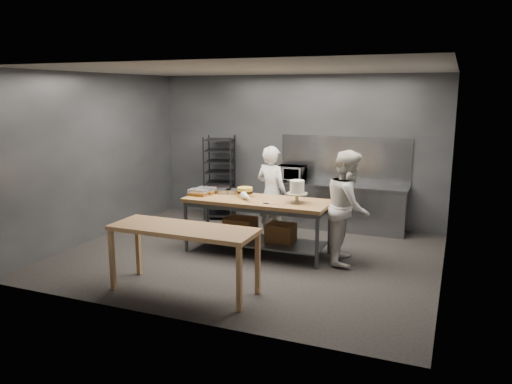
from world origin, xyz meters
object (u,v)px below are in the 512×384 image
Objects in this scene: microwave at (291,173)px; layer_cake at (245,192)px; work_table at (257,219)px; frosted_cake_stand at (297,189)px; chef_right at (348,207)px; speed_rack at (220,178)px; chef_behind at (271,193)px; near_counter at (183,233)px.

microwave reaches higher than layer_cake.
work_table is 6.58× the size of frosted_cake_stand.
work_table is at bearing -18.67° from layer_cake.
frosted_cake_stand is at bearing -3.17° from work_table.
chef_right is 3.30× the size of microwave.
speed_rack reaches higher than layer_cake.
chef_right is 6.99× the size of layer_cake.
chef_right is at bearing 171.63° from chef_behind.
microwave is at bearing 2.92° from speed_rack.
chef_right is 0.85m from frosted_cake_stand.
speed_rack is at bearing 140.41° from frosted_cake_stand.
speed_rack is at bearing -19.03° from chef_behind.
chef_right reaches higher than chef_behind.
work_table reaches higher than near_counter.
frosted_cake_stand is (0.76, -2.00, 0.10)m from microwave.
work_table is 1.96m from near_counter.
chef_behind is 1.19m from microwave.
near_counter is 2.73m from chef_behind.
frosted_cake_stand is at bearing 147.54° from chef_behind.
frosted_cake_stand reaches higher than layer_cake.
microwave is 1.89m from layer_cake.
microwave is (-0.06, 1.97, 0.48)m from work_table.
chef_behind is 1.15m from frosted_cake_stand.
chef_right is at bearing -50.18° from microwave.
chef_right is 2.43m from microwave.
frosted_cake_stand is (0.74, -0.83, 0.28)m from chef_behind.
frosted_cake_stand is (2.33, -1.92, 0.29)m from speed_rack.
speed_rack is (-1.63, 1.89, 0.28)m from work_table.
near_counter is at bearing 130.01° from chef_right.
frosted_cake_stand is 0.98m from layer_cake.
near_counter is at bearing -90.58° from layer_cake.
speed_rack is 2.26m from layer_cake.
near_counter is 2.02m from layer_cake.
microwave is 2.12× the size of layer_cake.
layer_cake is at bearing 161.33° from work_table.
frosted_cake_stand reaches higher than near_counter.
chef_right is at bearing 10.05° from frosted_cake_stand.
chef_behind is (1.59, -1.10, 0.01)m from speed_rack.
work_table is at bearing 108.69° from chef_behind.
speed_rack reaches higher than work_table.
layer_cake is (-0.96, 0.13, -0.15)m from frosted_cake_stand.
frosted_cake_stand is at bearing -7.51° from layer_cake.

